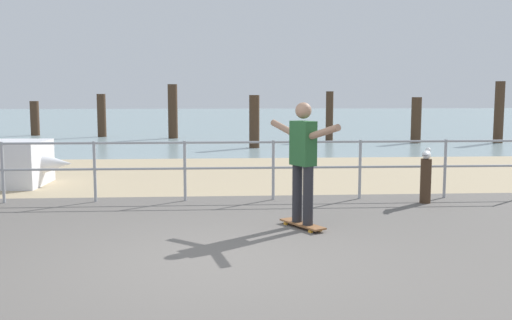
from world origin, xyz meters
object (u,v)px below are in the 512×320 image
object	(u,v)px
skateboarder	(303,156)
bollard_short	(426,182)
skateboard	(302,224)
seagull	(427,154)

from	to	relation	value
skateboarder	bollard_short	world-z (taller)	skateboarder
skateboard	bollard_short	bearing A→B (deg)	35.64
bollard_short	seagull	size ratio (longest dim) A/B	1.67
skateboard	skateboarder	distance (m)	0.95
skateboard	seagull	bearing A→B (deg)	35.80
skateboarder	bollard_short	bearing A→B (deg)	35.64
seagull	bollard_short	bearing A→B (deg)	-116.97
skateboard	seagull	xyz separation A→B (m)	(2.32, 1.68, 0.77)
skateboarder	seagull	size ratio (longest dim) A/B	3.62
bollard_short	seagull	world-z (taller)	seagull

